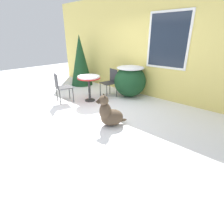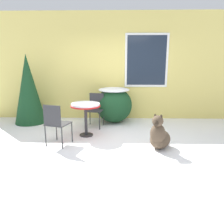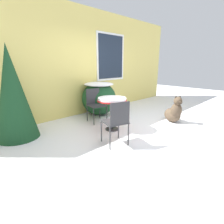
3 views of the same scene
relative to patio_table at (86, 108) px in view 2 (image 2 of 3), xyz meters
name	(u,v)px [view 2 (image 2 of 3)]	position (x,y,z in m)	size (l,w,h in m)	color
ground_plane	(111,145)	(0.59, -0.56, -0.65)	(16.00, 16.00, 0.00)	white
house_wall	(115,67)	(0.65, 1.64, 0.88)	(8.00, 0.10, 3.03)	#E5D16B
shrub_left	(114,104)	(0.62, 1.17, -0.12)	(1.00, 1.02, 0.97)	#194223
evergreen_bush	(28,89)	(-1.70, 1.06, 0.29)	(0.83, 0.83, 1.87)	#194223
patio_table	(86,108)	(0.00, 0.00, 0.00)	(0.66, 0.66, 0.76)	#2D2D30
patio_chair_near_table	(95,108)	(0.14, 0.76, -0.16)	(0.50, 0.50, 0.86)	#2D2D30
patio_chair_far_side	(56,122)	(-0.50, -0.62, -0.16)	(0.53, 0.53, 0.86)	#2D2D30
dog	(159,136)	(1.53, -0.75, -0.38)	(0.58, 0.65, 0.72)	#4C3D2D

